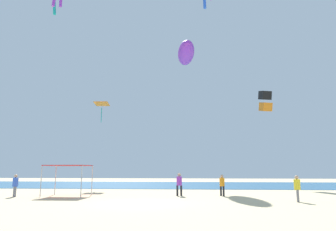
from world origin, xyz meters
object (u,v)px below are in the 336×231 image
person_central (222,183)px  canopy_tent (68,167)px  person_near_tent (179,182)px  kite_inflatable_purple (186,53)px  kite_diamond_orange (102,105)px  kite_box_black (265,101)px  person_rightmost (297,186)px  person_leftmost (15,184)px

person_central → canopy_tent: bearing=54.9°
person_central → person_near_tent: bearing=52.7°
kite_inflatable_purple → kite_diamond_orange: (-10.97, -1.83, -7.42)m
person_near_tent → kite_box_black: bearing=36.0°
kite_inflatable_purple → kite_box_black: bearing=-92.4°
person_central → kite_box_black: bearing=-65.4°
kite_inflatable_purple → kite_box_black: kite_inflatable_purple is taller
person_near_tent → person_rightmost: person_near_tent is taller
kite_inflatable_purple → person_near_tent: bearing=174.0°
kite_inflatable_purple → person_rightmost: bearing=-161.8°
person_near_tent → person_rightmost: (8.15, -4.21, -0.05)m
person_rightmost → kite_box_black: bearing=7.4°
canopy_tent → kite_box_black: 26.70m
person_leftmost → person_central: 16.69m
person_near_tent → kite_inflatable_purple: size_ratio=0.24×
person_central → kite_diamond_orange: bearing=9.5°
person_rightmost → kite_box_black: (2.58, 18.95, 9.98)m
person_near_tent → kite_box_black: 20.76m
kite_inflatable_purple → kite_box_black: (10.36, 0.39, -6.82)m
person_leftmost → kite_inflatable_purple: (13.43, 16.25, 16.80)m
person_near_tent → canopy_tent: bearing=166.9°
person_leftmost → kite_box_black: (23.78, 16.64, 9.98)m
person_rightmost → kite_diamond_orange: bearing=63.4°
person_leftmost → kite_box_black: 30.69m
canopy_tent → kite_diamond_orange: kite_diamond_orange is taller
canopy_tent → person_central: (12.71, 0.90, -1.36)m
kite_box_black → person_rightmost: bearing=-113.6°
canopy_tent → person_central: size_ratio=1.93×
kite_inflatable_purple → kite_diamond_orange: kite_inflatable_purple is taller
person_central → person_rightmost: bearing=-172.2°
kite_diamond_orange → kite_box_black: kite_box_black is taller
person_rightmost → kite_box_black: kite_box_black is taller
person_rightmost → kite_inflatable_purple: (-7.77, 18.56, 16.80)m
person_leftmost → person_rightmost: (21.20, -2.31, 0.00)m
person_central → kite_box_black: kite_box_black is taller
canopy_tent → kite_inflatable_purple: 23.66m
canopy_tent → kite_box_black: kite_box_black is taller
person_leftmost → kite_diamond_orange: bearing=125.5°
canopy_tent → kite_box_black: size_ratio=1.14×
kite_inflatable_purple → person_leftmost: bearing=135.9°
person_leftmost → kite_inflatable_purple: 26.96m
canopy_tent → kite_box_black: bearing=37.9°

